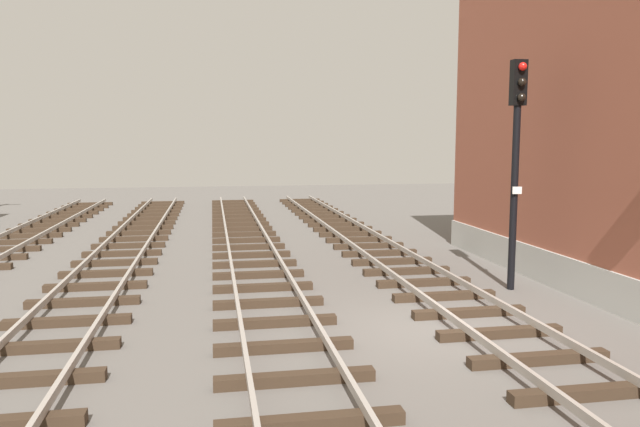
% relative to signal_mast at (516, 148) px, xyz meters
% --- Properties ---
extents(ground_plane, '(80.00, 80.00, 0.00)m').
position_rel_signal_mast_xyz_m(ground_plane, '(-3.00, -2.76, -3.56)').
color(ground_plane, '#605B56').
extents(track_near_building, '(2.50, 53.25, 0.32)m').
position_rel_signal_mast_xyz_m(track_near_building, '(-2.05, -2.76, -3.44)').
color(track_near_building, '#38281C').
rests_on(track_near_building, ground).
extents(track_centre, '(2.50, 53.25, 0.32)m').
position_rel_signal_mast_xyz_m(track_centre, '(-6.20, -2.76, -3.44)').
color(track_centre, '#38281C').
rests_on(track_centre, ground).
extents(track_far, '(2.50, 53.25, 0.32)m').
position_rel_signal_mast_xyz_m(track_far, '(-10.36, -2.76, -3.43)').
color(track_far, '#38281C').
rests_on(track_far, ground).
extents(signal_mast, '(0.36, 0.40, 5.70)m').
position_rel_signal_mast_xyz_m(signal_mast, '(0.00, 0.00, 0.00)').
color(signal_mast, black).
rests_on(signal_mast, ground).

